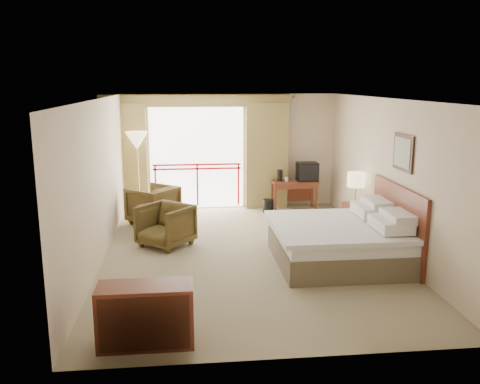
{
  "coord_description": "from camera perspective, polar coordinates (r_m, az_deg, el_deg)",
  "views": [
    {
      "loc": [
        -1.04,
        -8.49,
        2.99
      ],
      "look_at": [
        -0.1,
        0.4,
        1.03
      ],
      "focal_mm": 38.0,
      "sensor_mm": 36.0,
      "label": 1
    }
  ],
  "objects": [
    {
      "name": "wall_right",
      "position": [
        9.34,
        16.33,
        1.74
      ],
      "size": [
        0.0,
        7.0,
        7.0
      ],
      "primitive_type": "plane",
      "rotation": [
        1.57,
        0.0,
        -1.57
      ],
      "color": "beige",
      "rests_on": "ground"
    },
    {
      "name": "desk",
      "position": [
        12.08,
        6.07,
        0.58
      ],
      "size": [
        1.06,
        0.51,
        0.7
      ],
      "rotation": [
        0.0,
        0.0,
        -0.06
      ],
      "color": "#5A2317",
      "rests_on": "floor"
    },
    {
      "name": "ceiling",
      "position": [
        8.56,
        0.95,
        10.4
      ],
      "size": [
        7.0,
        7.0,
        0.0
      ],
      "primitive_type": "plane",
      "rotation": [
        3.14,
        0.0,
        0.0
      ],
      "color": "white",
      "rests_on": "wall_back"
    },
    {
      "name": "wall_front",
      "position": [
        5.35,
        5.5,
        -5.56
      ],
      "size": [
        5.0,
        0.0,
        5.0
      ],
      "primitive_type": "plane",
      "rotation": [
        -1.57,
        0.0,
        0.0
      ],
      "color": "beige",
      "rests_on": "ground"
    },
    {
      "name": "curtain_right",
      "position": [
        12.11,
        2.99,
        4.08
      ],
      "size": [
        1.0,
        0.26,
        2.5
      ],
      "primitive_type": "cube",
      "color": "olive",
      "rests_on": "wall_back"
    },
    {
      "name": "balcony_railing",
      "position": [
        12.15,
        -4.83,
        1.98
      ],
      "size": [
        2.09,
        0.03,
        1.02
      ],
      "color": "#AF0F15",
      "rests_on": "wall_back"
    },
    {
      "name": "nightstand",
      "position": [
        10.33,
        12.78,
        -3.01
      ],
      "size": [
        0.47,
        0.55,
        0.62
      ],
      "primitive_type": "cube",
      "rotation": [
        0.0,
        0.0,
        -0.08
      ],
      "color": "#5A2317",
      "rests_on": "floor"
    },
    {
      "name": "armchair_near",
      "position": [
        9.58,
        -8.3,
        -5.98
      ],
      "size": [
        1.18,
        1.19,
        0.78
      ],
      "primitive_type": "imported",
      "rotation": [
        0.0,
        0.0,
        -0.7
      ],
      "color": "#403217",
      "rests_on": "floor"
    },
    {
      "name": "framed_art",
      "position": [
        8.71,
        17.84,
        4.23
      ],
      "size": [
        0.04,
        0.72,
        0.6
      ],
      "color": "black",
      "rests_on": "wall_right"
    },
    {
      "name": "table_lamp",
      "position": [
        10.2,
        12.9,
        1.29
      ],
      "size": [
        0.34,
        0.34,
        0.61
      ],
      "rotation": [
        0.0,
        0.0,
        -0.01
      ],
      "color": "tan",
      "rests_on": "nightstand"
    },
    {
      "name": "hvac_vent",
      "position": [
        12.2,
        5.08,
        9.3
      ],
      "size": [
        0.5,
        0.04,
        0.5
      ],
      "primitive_type": "cube",
      "color": "silver",
      "rests_on": "wall_back"
    },
    {
      "name": "wall_left",
      "position": [
        8.77,
        -15.52,
        1.11
      ],
      "size": [
        0.0,
        7.0,
        7.0
      ],
      "primitive_type": "plane",
      "rotation": [
        1.57,
        0.0,
        1.57
      ],
      "color": "beige",
      "rests_on": "ground"
    },
    {
      "name": "floor_lamp",
      "position": [
        11.4,
        -11.51,
        5.31
      ],
      "size": [
        0.49,
        0.49,
        1.91
      ],
      "rotation": [
        0.0,
        0.0,
        -0.03
      ],
      "color": "tan",
      "rests_on": "floor"
    },
    {
      "name": "phone",
      "position": [
        10.09,
        12.88,
        -1.35
      ],
      "size": [
        0.19,
        0.16,
        0.08
      ],
      "primitive_type": "cube",
      "rotation": [
        0.0,
        0.0,
        0.11
      ],
      "color": "black",
      "rests_on": "nightstand"
    },
    {
      "name": "floor",
      "position": [
        9.06,
        0.89,
        -6.93
      ],
      "size": [
        7.0,
        7.0,
        0.0
      ],
      "primitive_type": "plane",
      "color": "gray",
      "rests_on": "ground"
    },
    {
      "name": "dresser",
      "position": [
        6.08,
        -10.53,
        -13.45
      ],
      "size": [
        1.09,
        0.46,
        0.73
      ],
      "rotation": [
        0.0,
        0.0,
        0.04
      ],
      "color": "#5A2317",
      "rests_on": "floor"
    },
    {
      "name": "wastebasket",
      "position": [
        11.81,
        3.17,
        -1.56
      ],
      "size": [
        0.27,
        0.27,
        0.31
      ],
      "primitive_type": "cylinder",
      "rotation": [
        0.0,
        0.0,
        0.11
      ],
      "color": "black",
      "rests_on": "floor"
    },
    {
      "name": "bed",
      "position": [
        8.69,
        11.28,
        -5.4
      ],
      "size": [
        2.13,
        2.06,
        0.97
      ],
      "color": "brown",
      "rests_on": "floor"
    },
    {
      "name": "wall_back",
      "position": [
        12.14,
        -1.09,
        4.59
      ],
      "size": [
        5.0,
        0.0,
        5.0
      ],
      "primitive_type": "plane",
      "rotation": [
        1.57,
        0.0,
        0.0
      ],
      "color": "beige",
      "rests_on": "ground"
    },
    {
      "name": "valance",
      "position": [
        11.88,
        -4.97,
        10.18
      ],
      "size": [
        4.4,
        0.22,
        0.28
      ],
      "primitive_type": "cube",
      "color": "olive",
      "rests_on": "wall_back"
    },
    {
      "name": "coffee_maker",
      "position": [
        11.91,
        4.5,
        1.85
      ],
      "size": [
        0.13,
        0.13,
        0.27
      ],
      "primitive_type": "cylinder",
      "rotation": [
        0.0,
        0.0,
        0.06
      ],
      "color": "black",
      "rests_on": "desk"
    },
    {
      "name": "headboard",
      "position": [
        8.94,
        17.27,
        -3.39
      ],
      "size": [
        0.06,
        2.1,
        1.3
      ],
      "primitive_type": "cube",
      "color": "#5A2317",
      "rests_on": "wall_right"
    },
    {
      "name": "side_table",
      "position": [
        10.17,
        -9.98,
        -2.58
      ],
      "size": [
        0.54,
        0.54,
        0.59
      ],
      "rotation": [
        0.0,
        0.0,
        0.1
      ],
      "color": "black",
      "rests_on": "floor"
    },
    {
      "name": "tv",
      "position": [
        12.02,
        7.56,
        2.28
      ],
      "size": [
        0.48,
        0.38,
        0.44
      ],
      "rotation": [
        0.0,
        0.0,
        -0.04
      ],
      "color": "black",
      "rests_on": "desk"
    },
    {
      "name": "armchair_far",
      "position": [
        11.09,
        -9.69,
        -3.47
      ],
      "size": [
        1.24,
        1.24,
        0.81
      ],
      "primitive_type": "imported",
      "rotation": [
        0.0,
        0.0,
        -2.27
      ],
      "color": "#403217",
      "rests_on": "floor"
    },
    {
      "name": "balcony_door",
      "position": [
        12.1,
        -4.86,
        3.8
      ],
      "size": [
        2.4,
        0.0,
        2.4
      ],
      "primitive_type": "plane",
      "rotation": [
        1.57,
        0.0,
        0.0
      ],
      "color": "white",
      "rests_on": "wall_back"
    },
    {
      "name": "curtain_left",
      "position": [
        12.05,
        -12.74,
        3.74
      ],
      "size": [
        1.0,
        0.26,
        2.5
      ],
      "primitive_type": "cube",
      "color": "olive",
      "rests_on": "wall_back"
    },
    {
      "name": "book",
      "position": [
        10.12,
        -10.02,
        -1.54
      ],
      "size": [
        0.23,
        0.25,
        0.02
      ],
      "primitive_type": "imported",
      "rotation": [
        0.0,
        0.0,
        0.63
      ],
      "color": "white",
      "rests_on": "side_table"
    },
    {
      "name": "cup",
      "position": [
        11.9,
        5.25,
        1.43
      ],
      "size": [
        0.09,
        0.09,
        0.11
      ],
      "primitive_type": "cylinder",
      "rotation": [
        0.0,
        0.0,
        0.17
      ],
      "color": "white",
      "rests_on": "desk"
    }
  ]
}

